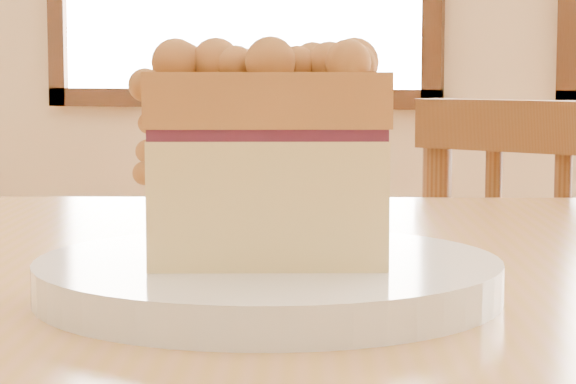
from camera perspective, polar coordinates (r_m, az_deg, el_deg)
The scene contains 2 objects.
plate at distance 0.56m, azimuth -1.02°, elevation -4.44°, with size 0.23×0.23×0.02m.
cake_slice at distance 0.55m, azimuth -1.12°, elevation 2.22°, with size 0.14×0.12×0.11m.
Camera 1 is at (-0.13, -0.42, 0.86)m, focal length 70.00 mm.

